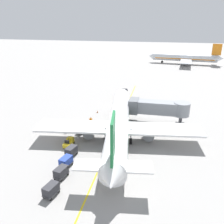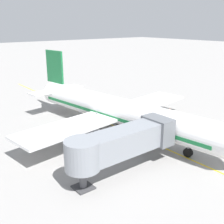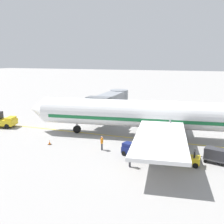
% 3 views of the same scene
% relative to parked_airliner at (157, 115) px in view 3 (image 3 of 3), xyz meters
% --- Properties ---
extents(ground_plane, '(400.00, 400.00, 0.00)m').
position_rel_parked_airliner_xyz_m(ground_plane, '(-1.17, -1.64, -3.19)').
color(ground_plane, gray).
extents(gate_lead_in_line, '(0.24, 80.00, 0.01)m').
position_rel_parked_airliner_xyz_m(gate_lead_in_line, '(-1.17, -1.64, -3.18)').
color(gate_lead_in_line, gold).
rests_on(gate_lead_in_line, ground).
extents(parked_airliner, '(30.42, 37.33, 10.63)m').
position_rel_parked_airliner_xyz_m(parked_airliner, '(0.00, 0.00, 0.00)').
color(parked_airliner, white).
rests_on(parked_airliner, ground).
extents(jet_bridge, '(12.77, 3.50, 4.98)m').
position_rel_parked_airliner_xyz_m(jet_bridge, '(6.96, 9.26, 0.27)').
color(jet_bridge, gray).
rests_on(jet_bridge, ground).
extents(pushback_tractor, '(3.10, 4.77, 2.40)m').
position_rel_parked_airliner_xyz_m(pushback_tractor, '(-2.62, 24.32, -2.09)').
color(pushback_tractor, gold).
rests_on(pushback_tractor, ground).
extents(baggage_tug_lead, '(1.91, 2.74, 1.62)m').
position_rel_parked_airliner_xyz_m(baggage_tug_lead, '(-7.58, 1.32, -2.47)').
color(baggage_tug_lead, navy).
rests_on(baggage_tug_lead, ground).
extents(baggage_tug_trailing, '(1.35, 2.54, 1.62)m').
position_rel_parked_airliner_xyz_m(baggage_tug_trailing, '(-8.10, -4.50, -2.47)').
color(baggage_tug_trailing, gold).
rests_on(baggage_tug_trailing, ground).
extents(baggage_cart_front, '(1.79, 2.98, 1.58)m').
position_rel_parked_airliner_xyz_m(baggage_cart_front, '(-6.58, -7.30, -2.24)').
color(baggage_cart_front, '#4C4C51').
rests_on(baggage_cart_front, ground).
extents(ground_crew_wing_walker, '(0.67, 0.45, 1.69)m').
position_rel_parked_airliner_xyz_m(ground_crew_wing_walker, '(-10.56, 0.79, -2.23)').
color(ground_crew_wing_walker, '#232328').
rests_on(ground_crew_wing_walker, ground).
extents(ground_crew_loader, '(0.73, 0.30, 1.69)m').
position_rel_parked_airliner_xyz_m(ground_crew_loader, '(-6.94, 5.27, -2.23)').
color(ground_crew_loader, '#232328').
rests_on(ground_crew_loader, ground).
extents(safety_cone_nose_left, '(0.36, 0.36, 0.59)m').
position_rel_parked_airliner_xyz_m(safety_cone_nose_left, '(-7.37, 12.24, -2.90)').
color(safety_cone_nose_left, black).
rests_on(safety_cone_nose_left, ground).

